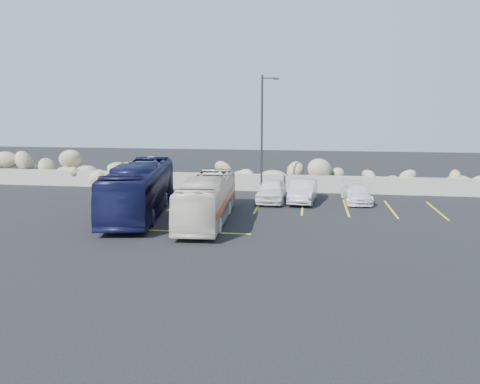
# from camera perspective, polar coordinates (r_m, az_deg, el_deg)

# --- Properties ---
(ground) EXTENTS (90.00, 90.00, 0.00)m
(ground) POSITION_cam_1_polar(r_m,az_deg,el_deg) (22.69, -6.27, -4.98)
(ground) COLOR black
(ground) RESTS_ON ground
(seawall) EXTENTS (60.00, 0.40, 1.20)m
(seawall) POSITION_cam_1_polar(r_m,az_deg,el_deg) (34.05, -1.13, 1.24)
(seawall) COLOR gray
(seawall) RESTS_ON ground
(riprap_pile) EXTENTS (54.00, 2.80, 2.60)m
(riprap_pile) POSITION_cam_1_polar(r_m,az_deg,el_deg) (35.12, -0.80, 2.67)
(riprap_pile) COLOR #9B8A65
(riprap_pile) RESTS_ON ground
(parking_lines) EXTENTS (18.16, 9.36, 0.01)m
(parking_lines) POSITION_cam_1_polar(r_m,az_deg,el_deg) (27.39, 6.20, -2.31)
(parking_lines) COLOR gold
(parking_lines) RESTS_ON ground
(lamppost) EXTENTS (1.14, 0.18, 8.00)m
(lamppost) POSITION_cam_1_polar(r_m,az_deg,el_deg) (30.85, 2.78, 7.19)
(lamppost) COLOR #2E2A28
(lamppost) RESTS_ON ground
(vintage_bus) EXTENTS (2.52, 8.75, 2.41)m
(vintage_bus) POSITION_cam_1_polar(r_m,az_deg,el_deg) (24.58, -3.98, -0.87)
(vintage_bus) COLOR beige
(vintage_bus) RESTS_ON ground
(tour_coach) EXTENTS (4.09, 10.61, 2.88)m
(tour_coach) POSITION_cam_1_polar(r_m,az_deg,el_deg) (26.72, -12.11, 0.34)
(tour_coach) COLOR #101236
(tour_coach) RESTS_ON ground
(car_a) EXTENTS (1.77, 4.33, 1.47)m
(car_a) POSITION_cam_1_polar(r_m,az_deg,el_deg) (29.95, 3.84, 0.23)
(car_a) COLOR white
(car_a) RESTS_ON ground
(car_b) EXTENTS (1.88, 4.37, 1.40)m
(car_b) POSITION_cam_1_polar(r_m,az_deg,el_deg) (29.98, 7.69, 0.10)
(car_b) COLOR silver
(car_b) RESTS_ON ground
(car_c) EXTENTS (1.87, 4.03, 1.14)m
(car_c) POSITION_cam_1_polar(r_m,az_deg,el_deg) (30.60, 14.00, -0.15)
(car_c) COLOR white
(car_c) RESTS_ON ground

